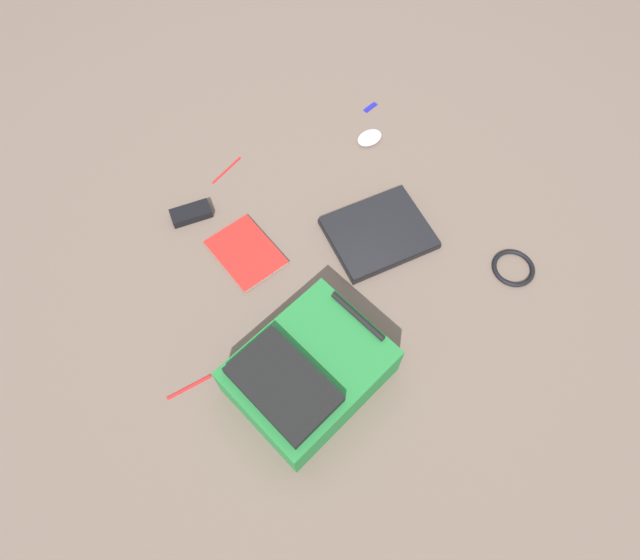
{
  "coord_description": "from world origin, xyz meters",
  "views": [
    {
      "loc": [
        0.71,
        -0.37,
        1.45
      ],
      "look_at": [
        0.03,
        -0.02,
        0.02
      ],
      "focal_mm": 29.7,
      "sensor_mm": 36.0,
      "label": 1
    }
  ],
  "objects": [
    {
      "name": "computer_mouse",
      "position": [
        -0.4,
        0.41,
        0.02
      ],
      "size": [
        0.08,
        0.1,
        0.03
      ],
      "primitive_type": "ellipsoid",
      "rotation": [
        0.0,
        0.0,
        0.14
      ],
      "color": "silver",
      "rests_on": "ground_plane"
    },
    {
      "name": "pen_blue",
      "position": [
        -0.51,
        -0.1,
        0.0
      ],
      "size": [
        0.07,
        0.13,
        0.01
      ],
      "primitive_type": "cylinder",
      "rotation": [
        1.57,
        0.0,
        3.58
      ],
      "color": "red",
      "rests_on": "ground_plane"
    },
    {
      "name": "power_brick",
      "position": [
        -0.39,
        -0.28,
        0.01
      ],
      "size": [
        0.08,
        0.14,
        0.03
      ],
      "primitive_type": "cube",
      "rotation": [
        0.0,
        0.0,
        -0.11
      ],
      "color": "black",
      "rests_on": "ground_plane"
    },
    {
      "name": "cable_coil",
      "position": [
        0.27,
        0.54,
        0.01
      ],
      "size": [
        0.13,
        0.13,
        0.01
      ],
      "primitive_type": "torus",
      "color": "black",
      "rests_on": "ground_plane"
    },
    {
      "name": "ground_plane",
      "position": [
        0.0,
        0.0,
        0.0
      ],
      "size": [
        3.78,
        3.78,
        0.0
      ],
      "primitive_type": "plane",
      "color": "brown"
    },
    {
      "name": "laptop",
      "position": [
        -0.03,
        0.23,
        0.02
      ],
      "size": [
        0.27,
        0.33,
        0.03
      ],
      "color": "black",
      "rests_on": "ground_plane"
    },
    {
      "name": "backpack",
      "position": [
        0.3,
        -0.2,
        0.08
      ],
      "size": [
        0.41,
        0.47,
        0.18
      ],
      "color": "#1E662D",
      "rests_on": "ground_plane"
    },
    {
      "name": "pen_black",
      "position": [
        0.16,
        -0.5,
        0.0
      ],
      "size": [
        0.02,
        0.13,
        0.01
      ],
      "primitive_type": "cylinder",
      "rotation": [
        1.57,
        0.0,
        0.04
      ],
      "color": "red",
      "rests_on": "ground_plane"
    },
    {
      "name": "book_manual",
      "position": [
        -0.17,
        -0.18,
        0.01
      ],
      "size": [
        0.26,
        0.21,
        0.01
      ],
      "color": "silver",
      "rests_on": "ground_plane"
    },
    {
      "name": "usb_stick",
      "position": [
        -0.54,
        0.49,
        0.0
      ],
      "size": [
        0.03,
        0.06,
        0.01
      ],
      "primitive_type": "cube",
      "rotation": [
        0.0,
        0.0,
        0.3
      ],
      "color": "#191999",
      "rests_on": "ground_plane"
    }
  ]
}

